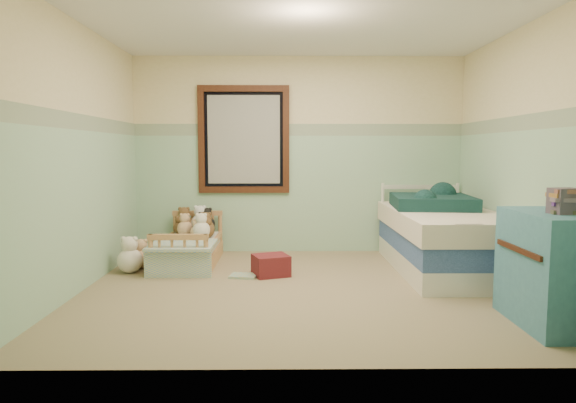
{
  "coord_description": "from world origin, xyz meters",
  "views": [
    {
      "loc": [
        -0.2,
        -4.72,
        1.31
      ],
      "look_at": [
        -0.15,
        0.35,
        0.8
      ],
      "focal_mm": 31.5,
      "sensor_mm": 36.0,
      "label": 1
    }
  ],
  "objects_px": {
    "toddler_bed_frame": "(189,257)",
    "twin_bed_frame": "(443,261)",
    "plush_floor_tan": "(141,258)",
    "floor_book": "(244,276)",
    "plush_floor_cream": "(130,261)",
    "dresser": "(554,269)",
    "red_pillow": "(271,265)"
  },
  "relations": [
    {
      "from": "toddler_bed_frame",
      "to": "twin_bed_frame",
      "type": "bearing_deg",
      "value": -7.21
    },
    {
      "from": "toddler_bed_frame",
      "to": "plush_floor_tan",
      "type": "relative_size",
      "value": 5.6
    },
    {
      "from": "twin_bed_frame",
      "to": "floor_book",
      "type": "xyz_separation_m",
      "value": [
        -2.16,
        -0.26,
        -0.1
      ]
    },
    {
      "from": "floor_book",
      "to": "plush_floor_cream",
      "type": "bearing_deg",
      "value": 179.84
    },
    {
      "from": "dresser",
      "to": "plush_floor_tan",
      "type": "bearing_deg",
      "value": 152.52
    },
    {
      "from": "twin_bed_frame",
      "to": "dresser",
      "type": "bearing_deg",
      "value": -81.07
    },
    {
      "from": "plush_floor_cream",
      "to": "floor_book",
      "type": "bearing_deg",
      "value": -9.12
    },
    {
      "from": "toddler_bed_frame",
      "to": "red_pillow",
      "type": "height_order",
      "value": "red_pillow"
    },
    {
      "from": "twin_bed_frame",
      "to": "red_pillow",
      "type": "xyz_separation_m",
      "value": [
        -1.88,
        -0.2,
        -0.0
      ]
    },
    {
      "from": "plush_floor_cream",
      "to": "dresser",
      "type": "xyz_separation_m",
      "value": [
        3.67,
        -1.67,
        0.29
      ]
    },
    {
      "from": "toddler_bed_frame",
      "to": "plush_floor_tan",
      "type": "bearing_deg",
      "value": -156.26
    },
    {
      "from": "dresser",
      "to": "toddler_bed_frame",
      "type": "bearing_deg",
      "value": 146.06
    },
    {
      "from": "plush_floor_cream",
      "to": "red_pillow",
      "type": "height_order",
      "value": "plush_floor_cream"
    },
    {
      "from": "plush_floor_cream",
      "to": "twin_bed_frame",
      "type": "distance_m",
      "value": 3.4
    },
    {
      "from": "toddler_bed_frame",
      "to": "floor_book",
      "type": "bearing_deg",
      "value": -42.5
    },
    {
      "from": "floor_book",
      "to": "dresser",
      "type": "bearing_deg",
      "value": -22.24
    },
    {
      "from": "toddler_bed_frame",
      "to": "plush_floor_cream",
      "type": "xyz_separation_m",
      "value": [
        -0.56,
        -0.42,
        0.05
      ]
    },
    {
      "from": "red_pillow",
      "to": "toddler_bed_frame",
      "type": "bearing_deg",
      "value": 149.83
    },
    {
      "from": "plush_floor_cream",
      "to": "plush_floor_tan",
      "type": "relative_size",
      "value": 1.19
    },
    {
      "from": "plush_floor_cream",
      "to": "plush_floor_tan",
      "type": "bearing_deg",
      "value": 72.29
    },
    {
      "from": "toddler_bed_frame",
      "to": "plush_floor_tan",
      "type": "xyz_separation_m",
      "value": [
        -0.5,
        -0.22,
        0.03
      ]
    },
    {
      "from": "toddler_bed_frame",
      "to": "plush_floor_tan",
      "type": "height_order",
      "value": "plush_floor_tan"
    },
    {
      "from": "toddler_bed_frame",
      "to": "floor_book",
      "type": "distance_m",
      "value": 0.92
    },
    {
      "from": "red_pillow",
      "to": "floor_book",
      "type": "xyz_separation_m",
      "value": [
        -0.28,
        -0.06,
        -0.1
      ]
    },
    {
      "from": "floor_book",
      "to": "red_pillow",
      "type": "bearing_deg",
      "value": 21.34
    },
    {
      "from": "plush_floor_tan",
      "to": "red_pillow",
      "type": "xyz_separation_m",
      "value": [
        1.45,
        -0.34,
        -0.0
      ]
    },
    {
      "from": "plush_floor_cream",
      "to": "red_pillow",
      "type": "bearing_deg",
      "value": -5.13
    },
    {
      "from": "twin_bed_frame",
      "to": "dresser",
      "type": "distance_m",
      "value": 1.78
    },
    {
      "from": "plush_floor_cream",
      "to": "dresser",
      "type": "distance_m",
      "value": 4.04
    },
    {
      "from": "twin_bed_frame",
      "to": "floor_book",
      "type": "distance_m",
      "value": 2.18
    },
    {
      "from": "twin_bed_frame",
      "to": "plush_floor_cream",
      "type": "bearing_deg",
      "value": -178.96
    },
    {
      "from": "dresser",
      "to": "floor_book",
      "type": "distance_m",
      "value": 2.88
    }
  ]
}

